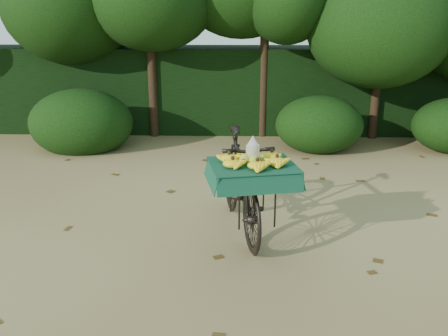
{
  "coord_description": "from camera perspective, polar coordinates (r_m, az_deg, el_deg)",
  "views": [
    {
      "loc": [
        0.01,
        -4.45,
        2.41
      ],
      "look_at": [
        -0.15,
        0.45,
        0.85
      ],
      "focal_mm": 38.0,
      "sensor_mm": 36.0,
      "label": 1
    }
  ],
  "objects": [
    {
      "name": "ground",
      "position": [
        5.06,
        1.59,
        -10.85
      ],
      "size": [
        80.0,
        80.0,
        0.0
      ],
      "primitive_type": "plane",
      "color": "tan",
      "rests_on": "ground"
    },
    {
      "name": "vendor_bicycle",
      "position": [
        5.46,
        2.03,
        -1.63
      ],
      "size": [
        1.08,
        2.04,
        1.2
      ],
      "rotation": [
        0.0,
        0.0,
        0.2
      ],
      "color": "black",
      "rests_on": "ground"
    },
    {
      "name": "hedge_backdrop",
      "position": [
        10.85,
        1.86,
        9.6
      ],
      "size": [
        26.0,
        1.8,
        1.8
      ],
      "primitive_type": "cube",
      "color": "black",
      "rests_on": "ground"
    },
    {
      "name": "tree_row",
      "position": [
        9.98,
        -1.96,
        15.24
      ],
      "size": [
        14.5,
        2.0,
        4.0
      ],
      "primitive_type": null,
      "color": "black",
      "rests_on": "ground"
    },
    {
      "name": "bush_clumps",
      "position": [
        8.98,
        5.01,
        4.93
      ],
      "size": [
        8.8,
        1.7,
        0.9
      ],
      "primitive_type": null,
      "color": "black",
      "rests_on": "ground"
    },
    {
      "name": "leaf_litter",
      "position": [
        5.63,
        1.63,
        -7.66
      ],
      "size": [
        7.0,
        7.3,
        0.01
      ],
      "primitive_type": null,
      "color": "#4D3614",
      "rests_on": "ground"
    }
  ]
}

